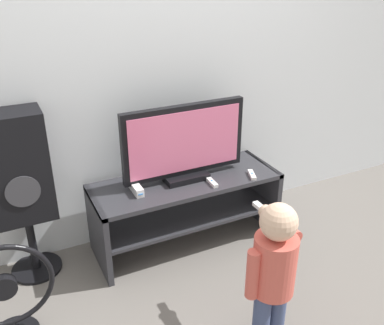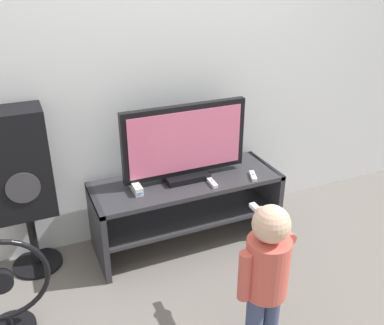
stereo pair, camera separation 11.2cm
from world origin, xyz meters
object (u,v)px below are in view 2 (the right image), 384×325
Objects in this scene: television at (185,144)px; remote_secondary at (212,183)px; floor_fan at (3,295)px; game_console at (136,187)px; speaker_tower at (20,169)px; remote_primary at (253,176)px; child at (266,267)px.

remote_secondary is at bearing -49.31° from television.
game_console is at bearing 24.63° from floor_fan.
television is 0.78× the size of speaker_tower.
remote_primary is at bearing -11.68° from speaker_tower.
speaker_tower is (-0.66, 0.16, 0.19)m from game_console.
floor_fan reaches higher than remote_secondary.
television is at bearing 90.17° from child.
child is 1.39× the size of floor_fan.
remote_secondary is (0.13, -0.15, -0.24)m from television.
child is at bearing -116.95° from remote_primary.
remote_primary is 1.67m from floor_fan.
speaker_tower is (-1.02, 1.14, 0.22)m from child.
remote_secondary is 1.20m from speaker_tower.
speaker_tower reaches higher than television.
floor_fan reaches higher than game_console.
remote_secondary is 0.16× the size of child.
remote_secondary is (-0.30, 0.03, 0.00)m from remote_primary.
remote_primary is at bearing 8.56° from floor_fan.
remote_primary is at bearing -22.61° from television.
floor_fan is at bearing -168.42° from remote_secondary.
child is at bearing -47.95° from speaker_tower.
game_console is 0.97m from floor_fan.
floor_fan is at bearing 154.07° from child.
game_console is (-0.36, -0.04, -0.23)m from television.
remote_primary is 0.22× the size of floor_fan.
game_console is at bearing 166.78° from remote_secondary.
child reaches higher than remote_primary.
speaker_tower reaches higher than remote_primary.
speaker_tower reaches higher than remote_secondary.
child is (0.36, -0.98, -0.03)m from game_console.
remote_secondary is 0.22× the size of floor_fan.
floor_fan is at bearing -108.97° from speaker_tower.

